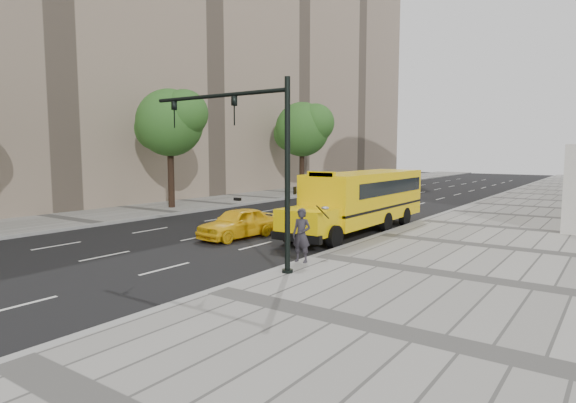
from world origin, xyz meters
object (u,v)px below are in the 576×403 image
Objects in this scene: tree_b at (170,122)px; tree_c at (303,129)px; pedestrian at (302,235)px; school_bus at (363,196)px; taxi_near at (238,223)px; traffic_signal at (253,151)px; taxi_far at (348,198)px.

tree_c is at bearing 89.96° from tree_b.
tree_b is 4.32× the size of pedestrian.
school_bus is 2.77× the size of taxi_near.
school_bus is at bearing 94.10° from traffic_signal.
taxi_near is 7.16m from traffic_signal.
taxi_near is at bearing -126.17° from school_bus.
tree_b is 1.99× the size of taxi_near.
taxi_far is 0.68× the size of traffic_signal.
pedestrian is at bearing -56.57° from tree_c.
tree_c reaches higher than taxi_far.
tree_c is at bearing 121.39° from taxi_near.
school_bus is 8.36m from pedestrian.
taxi_near is 6.23m from pedestrian.
taxi_far is at bearing 122.69° from school_bus.
tree_c reaches higher than traffic_signal.
taxi_near is at bearing -63.57° from tree_c.
taxi_near is at bearing -27.39° from tree_b.
pedestrian is (16.56, -8.60, -4.93)m from tree_b.
taxi_near is (11.03, -22.19, -5.47)m from tree_c.
tree_b is 13.53m from taxi_near.
tree_c is at bearing 131.40° from school_bus.
tree_c is 13.81m from taxi_far.
tree_b is 16.47m from tree_c.
tree_b is 1.30× the size of traffic_signal.
taxi_near is 0.65× the size of traffic_signal.
pedestrian is at bearing 57.37° from traffic_signal.
school_bus is 2.64× the size of taxi_far.
tree_b is at bearing 146.76° from pedestrian.
tree_c reaches higher than school_bus.
school_bus is at bearing -80.81° from taxi_far.
traffic_signal is (-0.96, -1.50, 2.98)m from pedestrian.
traffic_signal reaches higher than school_bus.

